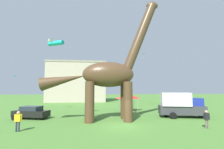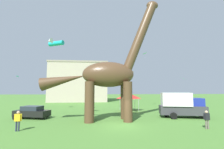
{
  "view_description": "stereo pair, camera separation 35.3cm",
  "coord_description": "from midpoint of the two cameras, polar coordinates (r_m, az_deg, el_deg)",
  "views": [
    {
      "loc": [
        -2.69,
        -15.61,
        3.54
      ],
      "look_at": [
        -0.55,
        3.58,
        5.49
      ],
      "focal_mm": 24.96,
      "sensor_mm": 36.0,
      "label": 1
    },
    {
      "loc": [
        -2.34,
        -15.64,
        3.54
      ],
      "look_at": [
        -0.55,
        3.58,
        5.49
      ],
      "focal_mm": 24.96,
      "sensor_mm": 36.0,
      "label": 2
    }
  ],
  "objects": [
    {
      "name": "kite_mid_right",
      "position": [
        21.04,
        -20.74,
        10.89
      ],
      "size": [
        2.12,
        2.12,
        0.61
      ],
      "color": "#19B2B7"
    },
    {
      "name": "kite_high_right",
      "position": [
        34.83,
        23.98,
        -1.38
      ],
      "size": [
        1.95,
        2.03,
        0.52
      ],
      "color": "green"
    },
    {
      "name": "dinosaur_sculpture",
      "position": [
        18.71,
        -2.11,
        0.03
      ],
      "size": [
        14.35,
        3.04,
        15.0
      ],
      "rotation": [
        0.0,
        0.0,
        -0.22
      ],
      "color": "#513823",
      "rests_on": "ground_plane"
    },
    {
      "name": "parked_sedan_left",
      "position": [
        22.39,
        -27.89,
        -12.11
      ],
      "size": [
        4.52,
        2.84,
        1.55
      ],
      "rotation": [
        0.0,
        0.0,
        -0.27
      ],
      "color": "black",
      "rests_on": "ground_plane"
    },
    {
      "name": "kite_high_left",
      "position": [
        20.32,
        4.29,
        0.14
      ],
      "size": [
        2.25,
        2.21,
        0.64
      ],
      "color": "orange"
    },
    {
      "name": "kite_apex",
      "position": [
        32.58,
        11.18,
        7.52
      ],
      "size": [
        0.68,
        0.93,
        1.17
      ],
      "color": "green"
    },
    {
      "name": "person_vendor_side",
      "position": [
        17.3,
        30.83,
        -13.37
      ],
      "size": [
        0.62,
        0.27,
        1.66
      ],
      "rotation": [
        0.0,
        0.0,
        4.11
      ],
      "color": "#6B6056",
      "rests_on": "ground_plane"
    },
    {
      "name": "parked_box_truck",
      "position": [
        22.67,
        23.3,
        -10.08
      ],
      "size": [
        5.95,
        3.46,
        3.2
      ],
      "rotation": [
        0.0,
        0.0,
        -0.26
      ],
      "color": "#38383D",
      "rests_on": "ground_plane"
    },
    {
      "name": "person_watching_child",
      "position": [
        16.22,
        -31.71,
        -13.76
      ],
      "size": [
        0.65,
        0.28,
        1.73
      ],
      "rotation": [
        0.0,
        0.0,
        0.25
      ],
      "color": "#2D3347",
      "rests_on": "ground_plane"
    },
    {
      "name": "kite_trailing",
      "position": [
        43.75,
        -32.19,
        -0.49
      ],
      "size": [
        0.79,
        0.71,
        0.16
      ],
      "color": "#19B2B7"
    },
    {
      "name": "ground_plane",
      "position": [
        16.22,
        2.86,
        -18.35
      ],
      "size": [
        240.0,
        240.0,
        0.0
      ],
      "primitive_type": "plane",
      "color": "#4C7F33"
    },
    {
      "name": "background_building_block",
      "position": [
        52.03,
        -12.61,
        -2.73
      ],
      "size": [
        17.81,
        11.82,
        12.29
      ],
      "color": "#B7A893",
      "rests_on": "ground_plane"
    },
    {
      "name": "person_photographer",
      "position": [
        29.05,
        20.26,
        -11.23
      ],
      "size": [
        0.37,
        0.16,
        0.98
      ],
      "rotation": [
        0.0,
        0.0,
        2.16
      ],
      "color": "#6B6056",
      "rests_on": "ground_plane"
    },
    {
      "name": "festival_canopy_tent",
      "position": [
        27.21,
        5.48,
        -7.82
      ],
      "size": [
        3.15,
        3.15,
        3.0
      ],
      "color": "#B2B2B7",
      "rests_on": "ground_plane"
    }
  ]
}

